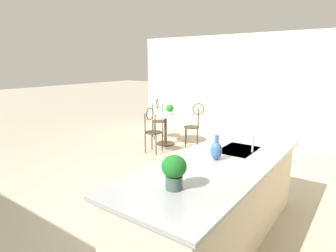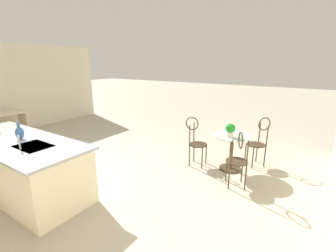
# 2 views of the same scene
# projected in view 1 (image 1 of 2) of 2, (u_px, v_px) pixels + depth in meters

# --- Properties ---
(ground_plane) EXTENTS (40.00, 40.00, 0.00)m
(ground_plane) POSITION_uv_depth(u_px,v_px,m) (171.00, 205.00, 4.05)
(ground_plane) COLOR #B2A893
(wall_left_window) EXTENTS (0.12, 7.80, 2.70)m
(wall_left_window) POSITION_uv_depth(u_px,v_px,m) (269.00, 88.00, 7.12)
(wall_left_window) COLOR beige
(wall_left_window) RESTS_ON ground
(kitchen_island) EXTENTS (2.80, 1.06, 0.92)m
(kitchen_island) POSITION_uv_depth(u_px,v_px,m) (217.00, 200.00, 3.23)
(kitchen_island) COLOR beige
(kitchen_island) RESTS_ON ground
(bistro_table) EXTENTS (0.80, 0.80, 0.74)m
(bistro_table) POSITION_uv_depth(u_px,v_px,m) (165.00, 127.00, 6.94)
(bistro_table) COLOR #3D2D1E
(bistro_table) RESTS_ON ground
(chair_near_window) EXTENTS (0.51, 0.52, 1.04)m
(chair_near_window) POSITION_uv_depth(u_px,v_px,m) (194.00, 123.00, 6.80)
(chair_near_window) COLOR #3D2D1E
(chair_near_window) RESTS_ON ground
(chair_by_island) EXTENTS (0.54, 0.54, 1.04)m
(chair_by_island) POSITION_uv_depth(u_px,v_px,m) (158.00, 117.00, 7.54)
(chair_by_island) COLOR #3D2D1E
(chair_by_island) RESTS_ON ground
(chair_toward_desk) EXTENTS (0.50, 0.42, 1.04)m
(chair_toward_desk) POSITION_uv_depth(u_px,v_px,m) (152.00, 128.00, 6.25)
(chair_toward_desk) COLOR #3D2D1E
(chair_toward_desk) RESTS_ON ground
(sink_faucet) EXTENTS (0.02, 0.02, 0.22)m
(sink_faucet) POSITION_uv_depth(u_px,v_px,m) (253.00, 144.00, 3.43)
(sink_faucet) COLOR #B2B5BA
(sink_faucet) RESTS_ON kitchen_island
(potted_plant_on_table) EXTENTS (0.19, 0.19, 0.26)m
(potted_plant_on_table) POSITION_uv_depth(u_px,v_px,m) (170.00, 109.00, 6.76)
(potted_plant_on_table) COLOR beige
(potted_plant_on_table) RESTS_ON bistro_table
(potted_plant_counter_far) EXTENTS (0.22, 0.22, 0.30)m
(potted_plant_counter_far) POSITION_uv_depth(u_px,v_px,m) (174.00, 170.00, 2.42)
(potted_plant_counter_far) COLOR #385147
(potted_plant_counter_far) RESTS_ON kitchen_island
(vase_on_counter) EXTENTS (0.13, 0.13, 0.29)m
(vase_on_counter) POSITION_uv_depth(u_px,v_px,m) (216.00, 150.00, 3.17)
(vase_on_counter) COLOR #386099
(vase_on_counter) RESTS_ON kitchen_island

